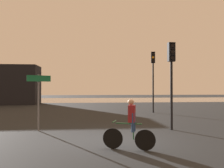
% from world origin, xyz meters
% --- Properties ---
extents(ground_plane, '(120.00, 120.00, 0.00)m').
position_xyz_m(ground_plane, '(0.00, 0.00, 0.00)').
color(ground_plane, black).
extents(water_strip, '(80.00, 16.00, 0.01)m').
position_xyz_m(water_strip, '(0.00, 31.97, 0.00)').
color(water_strip, gray).
rests_on(water_strip, ground).
extents(traffic_light_near_right, '(0.34, 0.35, 4.12)m').
position_xyz_m(traffic_light_near_right, '(3.01, 2.06, 2.88)').
color(traffic_light_near_right, black).
rests_on(traffic_light_near_right, ground).
extents(traffic_light_far_right, '(0.37, 0.38, 4.87)m').
position_xyz_m(traffic_light_far_right, '(4.36, 10.13, 3.36)').
color(traffic_light_far_right, black).
rests_on(traffic_light_far_right, ground).
extents(direction_sign_post, '(1.00, 0.52, 2.60)m').
position_xyz_m(direction_sign_post, '(-3.18, 2.45, 1.70)').
color(direction_sign_post, slate).
rests_on(direction_sign_post, ground).
extents(cyclist, '(1.62, 0.70, 1.62)m').
position_xyz_m(cyclist, '(0.41, -1.46, 0.82)').
color(cyclist, black).
rests_on(cyclist, ground).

